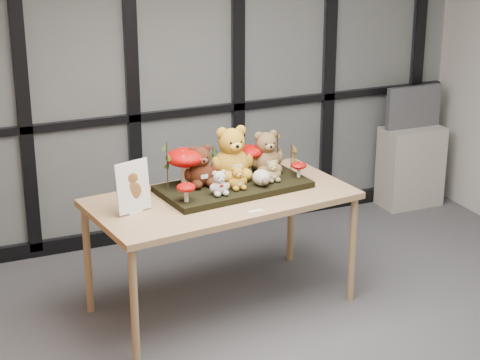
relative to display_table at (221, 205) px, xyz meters
name	(u,v)px	position (x,y,z in m)	size (l,w,h in m)	color
room_shell	(341,109)	(0.25, -1.11, 0.92)	(5.00, 5.00, 5.00)	#B1AFA7
glass_partition	(186,67)	(0.25, 1.36, 0.65)	(4.90, 0.06, 2.78)	#2D383F
display_table	(221,205)	(0.00, 0.00, 0.00)	(1.86, 1.10, 0.83)	#A67D5A
diorama_tray	(233,187)	(0.12, 0.08, 0.09)	(1.01, 0.51, 0.04)	black
bear_pooh_yellow	(231,150)	(0.16, 0.20, 0.31)	(0.31, 0.28, 0.41)	gold
bear_brown_medium	(200,163)	(-0.09, 0.15, 0.26)	(0.24, 0.22, 0.31)	#461D0F
bear_tan_back	(266,149)	(0.43, 0.22, 0.27)	(0.25, 0.23, 0.33)	brown
bear_small_yellow	(237,176)	(0.11, -0.02, 0.20)	(0.13, 0.12, 0.18)	gold
bear_white_bow	(219,181)	(-0.04, -0.07, 0.20)	(0.14, 0.13, 0.19)	silver
bear_beige_small	(272,170)	(0.39, 0.02, 0.19)	(0.13, 0.12, 0.17)	#9C8A4F
plush_cream_hedgehog	(261,177)	(0.29, -0.02, 0.17)	(0.09, 0.08, 0.12)	beige
mushroom_back_left	(185,166)	(-0.19, 0.17, 0.25)	(0.26, 0.26, 0.29)	#9B0705
mushroom_back_right	(249,158)	(0.32, 0.25, 0.22)	(0.20, 0.20, 0.22)	#9B0705
mushroom_front_left	(186,191)	(-0.29, -0.11, 0.18)	(0.12, 0.12, 0.14)	#9B0705
mushroom_front_right	(299,169)	(0.60, 0.03, 0.17)	(0.11, 0.11, 0.12)	#9B0705
sprig_green_far_left	(167,166)	(-0.32, 0.16, 0.27)	(0.05, 0.05, 0.33)	#17370C
sprig_green_mid_left	(184,167)	(-0.18, 0.23, 0.22)	(0.05, 0.05, 0.22)	#17370C
sprig_dry_far_right	(277,150)	(0.53, 0.25, 0.25)	(0.05, 0.05, 0.28)	brown
sprig_dry_mid_right	(291,159)	(0.58, 0.12, 0.22)	(0.05, 0.05, 0.21)	brown
sprig_green_centre	(213,161)	(0.05, 0.27, 0.22)	(0.05, 0.05, 0.22)	#17370C
sign_holder	(133,189)	(-0.63, -0.06, 0.23)	(0.24, 0.11, 0.34)	silver
label_card	(256,211)	(0.10, -0.34, 0.07)	(0.10, 0.03, 0.00)	white
cabinet	(411,166)	(2.32, 1.16, -0.40)	(0.55, 0.32, 0.73)	#A7A195
monitor	(413,107)	(2.32, 1.17, 0.16)	(0.53, 0.06, 0.38)	#505258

